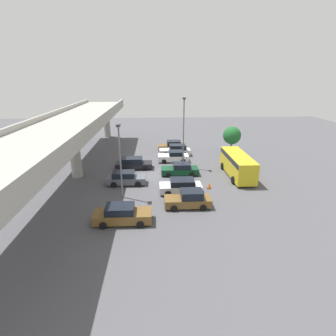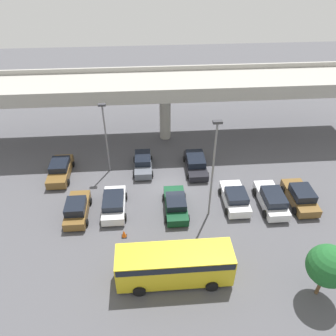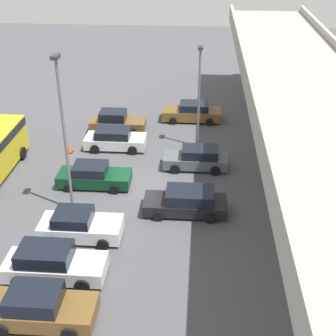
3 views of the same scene
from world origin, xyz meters
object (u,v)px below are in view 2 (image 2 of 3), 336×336
at_px(parked_car_6, 235,198).
at_px(parked_car_7, 272,199).
at_px(parked_car_2, 114,204).
at_px(parked_car_3, 143,163).
at_px(tree_front_left, 328,266).
at_px(shuttle_bus, 174,264).
at_px(parked_car_8, 301,196).
at_px(parked_car_4, 176,204).
at_px(lamp_post_near_aisle, 106,133).
at_px(parked_car_1, 77,209).
at_px(traffic_cone, 124,234).
at_px(parked_car_5, 196,163).
at_px(parked_car_0, 60,170).
at_px(lamp_post_mid_lot, 213,165).

relative_size(parked_car_6, parked_car_7, 0.91).
relative_size(parked_car_2, parked_car_3, 1.02).
bearing_deg(tree_front_left, parked_car_2, 146.80).
height_order(parked_car_7, shuttle_bus, shuttle_bus).
relative_size(parked_car_2, parked_car_8, 0.95).
xyz_separation_m(parked_car_4, lamp_post_near_aisle, (-6.21, 6.49, 3.74)).
relative_size(parked_car_1, parked_car_8, 0.93).
bearing_deg(traffic_cone, tree_front_left, -24.72).
height_order(parked_car_3, tree_front_left, tree_front_left).
relative_size(shuttle_bus, tree_front_left, 1.84).
bearing_deg(parked_car_7, parked_car_2, 87.76).
height_order(parked_car_4, parked_car_5, parked_car_5).
xyz_separation_m(parked_car_3, parked_car_5, (5.42, -0.48, -0.02)).
height_order(parked_car_2, shuttle_bus, shuttle_bus).
xyz_separation_m(parked_car_8, tree_front_left, (-2.47, -9.07, 2.21)).
bearing_deg(parked_car_6, parked_car_8, -92.58).
relative_size(parked_car_3, lamp_post_near_aisle, 0.58).
xyz_separation_m(parked_car_1, parked_car_5, (11.21, 6.01, -0.03)).
height_order(parked_car_0, lamp_post_mid_lot, lamp_post_mid_lot).
height_order(parked_car_1, parked_car_6, parked_car_1).
xyz_separation_m(parked_car_4, parked_car_7, (8.58, -0.11, 0.11)).
distance_m(parked_car_0, parked_car_3, 8.34).
distance_m(parked_car_1, parked_car_2, 3.18).
height_order(lamp_post_near_aisle, traffic_cone, lamp_post_near_aisle).
height_order(parked_car_5, lamp_post_mid_lot, lamp_post_mid_lot).
bearing_deg(parked_car_3, parked_car_4, 23.20).
xyz_separation_m(parked_car_0, parked_car_6, (16.51, -5.55, -0.01)).
bearing_deg(parked_car_5, parked_car_0, -89.72).
relative_size(parked_car_5, parked_car_7, 1.00).
bearing_deg(tree_front_left, parked_car_1, 152.88).
bearing_deg(parked_car_7, parked_car_0, 72.88).
bearing_deg(parked_car_2, parked_car_7, -92.24).
distance_m(lamp_post_mid_lot, traffic_cone, 9.10).
bearing_deg(parked_car_8, parked_car_1, 90.35).
bearing_deg(parked_car_4, parked_car_7, -90.73).
height_order(parked_car_7, lamp_post_mid_lot, lamp_post_mid_lot).
bearing_deg(parked_car_8, parked_car_7, 95.10).
bearing_deg(shuttle_bus, lamp_post_mid_lot, 60.23).
bearing_deg(lamp_post_mid_lot, shuttle_bus, -119.77).
height_order(parked_car_2, parked_car_3, parked_car_3).
bearing_deg(parked_car_8, tree_front_left, 164.75).
bearing_deg(parked_car_4, parked_car_5, -23.66).
xyz_separation_m(parked_car_1, lamp_post_near_aisle, (2.36, 6.48, 3.67)).
bearing_deg(traffic_cone, parked_car_7, 11.54).
bearing_deg(lamp_post_mid_lot, tree_front_left, -53.90).
height_order(parked_car_6, traffic_cone, parked_car_6).
distance_m(parked_car_4, tree_front_left, 12.80).
bearing_deg(parked_car_3, traffic_cone, -10.33).
distance_m(parked_car_6, tree_front_left, 10.21).
relative_size(parked_car_8, lamp_post_near_aisle, 0.62).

